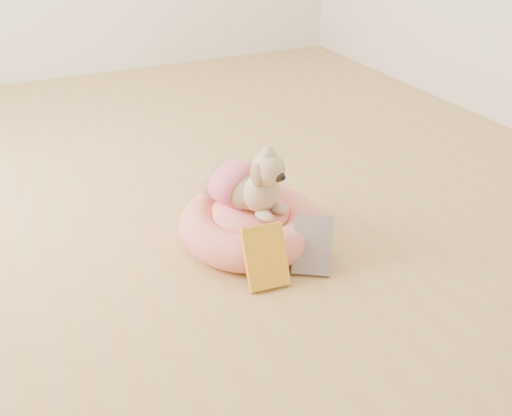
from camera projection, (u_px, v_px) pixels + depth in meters
name	position (u px, v px, depth m)	size (l,w,h in m)	color
floor	(200.00, 200.00, 2.64)	(4.50, 4.50, 0.00)	tan
pet_bed	(251.00, 225.00, 2.31)	(0.58, 0.58, 0.15)	#FF8663
dog	(246.00, 173.00, 2.22)	(0.28, 0.40, 0.29)	brown
book_yellow	(265.00, 257.00, 2.05)	(0.15, 0.03, 0.23)	yellow
book_white	(313.00, 245.00, 2.13)	(0.14, 0.02, 0.22)	silver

